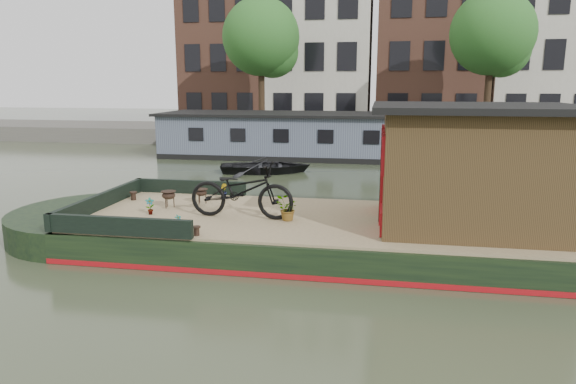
% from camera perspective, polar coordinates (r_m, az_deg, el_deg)
% --- Properties ---
extents(ground, '(120.00, 120.00, 0.00)m').
position_cam_1_polar(ground, '(11.14, 7.90, -6.31)').
color(ground, '#25301E').
rests_on(ground, ground).
extents(houseboat_hull, '(14.01, 4.02, 0.60)m').
position_cam_1_polar(houseboat_hull, '(11.18, 1.09, -4.66)').
color(houseboat_hull, black).
rests_on(houseboat_hull, ground).
extents(houseboat_deck, '(11.80, 3.80, 0.05)m').
position_cam_1_polar(houseboat_deck, '(10.97, 7.99, -3.20)').
color(houseboat_deck, tan).
rests_on(houseboat_deck, houseboat_hull).
extents(bow_bulwark, '(3.00, 4.00, 0.35)m').
position_cam_1_polar(bow_bulwark, '(12.18, -16.54, -1.10)').
color(bow_bulwark, black).
rests_on(bow_bulwark, houseboat_deck).
extents(cabin, '(4.00, 3.50, 2.42)m').
position_cam_1_polar(cabin, '(10.86, 19.80, 2.82)').
color(cabin, '#302312').
rests_on(cabin, houseboat_deck).
extents(bicycle, '(2.29, 0.87, 1.19)m').
position_cam_1_polar(bicycle, '(10.95, -5.19, 0.17)').
color(bicycle, black).
rests_on(bicycle, houseboat_deck).
extents(potted_plant_a, '(0.24, 0.22, 0.38)m').
position_cam_1_polar(potted_plant_a, '(11.65, -15.09, -1.53)').
color(potted_plant_a, brown).
rests_on(potted_plant_a, houseboat_deck).
extents(potted_plant_b, '(0.25, 0.26, 0.37)m').
position_cam_1_polar(potted_plant_b, '(12.93, -7.20, 0.09)').
color(potted_plant_b, brown).
rests_on(potted_plant_b, houseboat_deck).
extents(potted_plant_c, '(0.55, 0.51, 0.51)m').
position_cam_1_polar(potted_plant_c, '(10.73, -0.17, -1.87)').
color(potted_plant_c, '#A93531').
rests_on(potted_plant_c, houseboat_deck).
extents(potted_plant_e, '(0.17, 0.19, 0.29)m').
position_cam_1_polar(potted_plant_e, '(10.36, -12.08, -3.27)').
color(potted_plant_e, brown).
rests_on(potted_plant_e, houseboat_deck).
extents(brazier_front, '(0.45, 0.45, 0.39)m').
position_cam_1_polar(brazier_front, '(12.21, -13.11, -0.79)').
color(brazier_front, black).
rests_on(brazier_front, houseboat_deck).
extents(brazier_rear, '(0.35, 0.35, 0.36)m').
position_cam_1_polar(brazier_rear, '(12.46, -9.60, -0.46)').
color(brazier_rear, black).
rests_on(brazier_rear, houseboat_deck).
extents(bollard_port, '(0.18, 0.18, 0.21)m').
position_cam_1_polar(bollard_port, '(13.24, -16.80, -0.41)').
color(bollard_port, black).
rests_on(bollard_port, houseboat_deck).
extents(bollard_stbd, '(0.16, 0.16, 0.18)m').
position_cam_1_polar(bollard_stbd, '(9.88, -10.12, -4.27)').
color(bollard_stbd, black).
rests_on(bollard_stbd, houseboat_deck).
extents(dinghy, '(4.06, 3.29, 0.74)m').
position_cam_1_polar(dinghy, '(20.51, -2.49, 3.22)').
color(dinghy, black).
rests_on(dinghy, ground).
extents(far_houseboat, '(20.40, 4.40, 2.11)m').
position_cam_1_polar(far_houseboat, '(24.72, 9.33, 5.95)').
color(far_houseboat, '#515B6C').
rests_on(far_houseboat, ground).
extents(quay, '(60.00, 6.00, 0.90)m').
position_cam_1_polar(quay, '(31.24, 9.51, 6.20)').
color(quay, '#47443F').
rests_on(quay, ground).
extents(townhouse_row, '(27.25, 8.00, 16.50)m').
position_cam_1_polar(townhouse_row, '(38.35, 10.31, 18.35)').
color(townhouse_row, brown).
rests_on(townhouse_row, ground).
extents(tree_left, '(4.40, 4.40, 7.40)m').
position_cam_1_polar(tree_left, '(30.50, -2.70, 16.46)').
color(tree_left, '#332316').
rests_on(tree_left, quay).
extents(tree_right, '(4.40, 4.40, 7.40)m').
position_cam_1_polar(tree_right, '(30.32, 21.98, 15.67)').
color(tree_right, '#332316').
rests_on(tree_right, quay).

